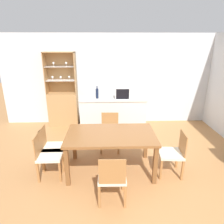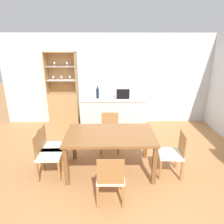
{
  "view_description": "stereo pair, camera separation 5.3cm",
  "coord_description": "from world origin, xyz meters",
  "px_view_note": "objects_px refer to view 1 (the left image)",
  "views": [
    {
      "loc": [
        -0.44,
        -3.1,
        2.3
      ],
      "look_at": [
        -0.31,
        1.04,
        0.85
      ],
      "focal_mm": 32.0,
      "sensor_mm": 36.0,
      "label": 1
    },
    {
      "loc": [
        -0.39,
        -3.1,
        2.3
      ],
      "look_at": [
        -0.31,
        1.04,
        0.85
      ],
      "focal_mm": 32.0,
      "sensor_mm": 36.0,
      "label": 2
    }
  ],
  "objects_px": {
    "dining_chair_side_right_near": "(173,153)",
    "microwave": "(125,92)",
    "display_cabinet": "(63,104)",
    "dining_chair_head_far": "(110,132)",
    "dining_chair_side_left_far": "(52,147)",
    "wine_bottle": "(97,93)",
    "dining_chair_side_left_near": "(48,155)",
    "dining_table": "(111,138)",
    "dining_chair_head_near": "(112,177)"
  },
  "relations": [
    {
      "from": "display_cabinet",
      "to": "dining_chair_side_left_near",
      "type": "xyz_separation_m",
      "value": [
        0.2,
        -2.43,
        -0.2
      ]
    },
    {
      "from": "dining_chair_head_far",
      "to": "wine_bottle",
      "type": "distance_m",
      "value": 1.23
    },
    {
      "from": "dining_table",
      "to": "dining_chair_side_left_far",
      "type": "relative_size",
      "value": 1.94
    },
    {
      "from": "dining_chair_head_near",
      "to": "dining_chair_side_left_far",
      "type": "bearing_deg",
      "value": 140.88
    },
    {
      "from": "display_cabinet",
      "to": "dining_chair_side_left_far",
      "type": "relative_size",
      "value": 2.52
    },
    {
      "from": "dining_chair_head_far",
      "to": "wine_bottle",
      "type": "relative_size",
      "value": 2.58
    },
    {
      "from": "dining_chair_head_near",
      "to": "wine_bottle",
      "type": "distance_m",
      "value": 2.68
    },
    {
      "from": "dining_chair_head_far",
      "to": "dining_chair_side_left_far",
      "type": "height_order",
      "value": "same"
    },
    {
      "from": "dining_table",
      "to": "dining_chair_head_far",
      "type": "xyz_separation_m",
      "value": [
        0.0,
        0.79,
        -0.25
      ]
    },
    {
      "from": "display_cabinet",
      "to": "microwave",
      "type": "distance_m",
      "value": 1.85
    },
    {
      "from": "dining_table",
      "to": "microwave",
      "type": "distance_m",
      "value": 1.89
    },
    {
      "from": "microwave",
      "to": "display_cabinet",
      "type": "bearing_deg",
      "value": 164.19
    },
    {
      "from": "dining_chair_side_left_near",
      "to": "dining_chair_head_far",
      "type": "bearing_deg",
      "value": 128.68
    },
    {
      "from": "dining_chair_head_near",
      "to": "dining_chair_side_right_near",
      "type": "xyz_separation_m",
      "value": [
        1.12,
        0.64,
        0.0
      ]
    },
    {
      "from": "dining_chair_side_right_near",
      "to": "microwave",
      "type": "xyz_separation_m",
      "value": [
        -0.7,
        1.94,
        0.65
      ]
    },
    {
      "from": "dining_chair_head_far",
      "to": "dining_chair_side_left_far",
      "type": "distance_m",
      "value": 1.29
    },
    {
      "from": "dining_chair_head_far",
      "to": "dining_chair_side_left_near",
      "type": "relative_size",
      "value": 1.0
    },
    {
      "from": "dining_chair_head_near",
      "to": "dining_chair_side_right_near",
      "type": "relative_size",
      "value": 1.0
    },
    {
      "from": "dining_chair_head_far",
      "to": "wine_bottle",
      "type": "height_order",
      "value": "wine_bottle"
    },
    {
      "from": "wine_bottle",
      "to": "dining_table",
      "type": "bearing_deg",
      "value": -80.3
    },
    {
      "from": "dining_table",
      "to": "microwave",
      "type": "bearing_deg",
      "value": 77.1
    },
    {
      "from": "dining_chair_side_left_near",
      "to": "dining_chair_side_left_far",
      "type": "height_order",
      "value": "same"
    },
    {
      "from": "display_cabinet",
      "to": "microwave",
      "type": "bearing_deg",
      "value": -15.81
    },
    {
      "from": "dining_table",
      "to": "microwave",
      "type": "xyz_separation_m",
      "value": [
        0.41,
        1.8,
        0.41
      ]
    },
    {
      "from": "dining_chair_side_right_near",
      "to": "wine_bottle",
      "type": "relative_size",
      "value": 2.58
    },
    {
      "from": "dining_chair_head_far",
      "to": "wine_bottle",
      "type": "xyz_separation_m",
      "value": [
        -0.31,
        1.0,
        0.64
      ]
    },
    {
      "from": "microwave",
      "to": "dining_chair_head_near",
      "type": "bearing_deg",
      "value": -99.06
    },
    {
      "from": "dining_chair_side_right_near",
      "to": "dining_chair_side_left_near",
      "type": "bearing_deg",
      "value": 94.44
    },
    {
      "from": "dining_chair_head_far",
      "to": "microwave",
      "type": "bearing_deg",
      "value": -110.34
    },
    {
      "from": "dining_chair_head_far",
      "to": "dining_chair_head_near",
      "type": "bearing_deg",
      "value": 91.71
    },
    {
      "from": "display_cabinet",
      "to": "dining_chair_head_near",
      "type": "xyz_separation_m",
      "value": [
        1.31,
        -3.08,
        -0.2
      ]
    },
    {
      "from": "dining_chair_side_right_near",
      "to": "microwave",
      "type": "distance_m",
      "value": 2.17
    },
    {
      "from": "wine_bottle",
      "to": "dining_chair_head_near",
      "type": "bearing_deg",
      "value": -83.25
    },
    {
      "from": "dining_chair_side_right_near",
      "to": "dining_chair_side_left_far",
      "type": "bearing_deg",
      "value": 87.2
    },
    {
      "from": "dining_table",
      "to": "dining_chair_head_far",
      "type": "height_order",
      "value": "dining_chair_head_far"
    },
    {
      "from": "dining_chair_head_near",
      "to": "dining_chair_side_left_far",
      "type": "distance_m",
      "value": 1.45
    },
    {
      "from": "dining_chair_head_far",
      "to": "dining_chair_side_left_near",
      "type": "distance_m",
      "value": 1.45
    },
    {
      "from": "display_cabinet",
      "to": "dining_chair_head_far",
      "type": "relative_size",
      "value": 2.52
    },
    {
      "from": "display_cabinet",
      "to": "wine_bottle",
      "type": "distance_m",
      "value": 1.21
    },
    {
      "from": "microwave",
      "to": "wine_bottle",
      "type": "xyz_separation_m",
      "value": [
        -0.72,
        -0.01,
        -0.02
      ]
    },
    {
      "from": "dining_table",
      "to": "dining_chair_head_near",
      "type": "relative_size",
      "value": 1.94
    },
    {
      "from": "display_cabinet",
      "to": "dining_chair_head_far",
      "type": "xyz_separation_m",
      "value": [
        1.31,
        -1.5,
        -0.2
      ]
    },
    {
      "from": "dining_chair_head_near",
      "to": "dining_chair_side_left_far",
      "type": "xyz_separation_m",
      "value": [
        -1.11,
        0.93,
        0.0
      ]
    },
    {
      "from": "display_cabinet",
      "to": "dining_chair_head_far",
      "type": "distance_m",
      "value": 2.0
    },
    {
      "from": "dining_chair_head_near",
      "to": "dining_chair_side_left_far",
      "type": "relative_size",
      "value": 1.0
    },
    {
      "from": "dining_chair_side_left_near",
      "to": "dining_chair_side_left_far",
      "type": "xyz_separation_m",
      "value": [
        -0.0,
        0.28,
        0.0
      ]
    },
    {
      "from": "display_cabinet",
      "to": "dining_chair_side_right_near",
      "type": "height_order",
      "value": "display_cabinet"
    },
    {
      "from": "display_cabinet",
      "to": "microwave",
      "type": "height_order",
      "value": "display_cabinet"
    },
    {
      "from": "dining_chair_head_near",
      "to": "wine_bottle",
      "type": "height_order",
      "value": "wine_bottle"
    },
    {
      "from": "dining_chair_side_left_far",
      "to": "dining_chair_side_right_near",
      "type": "bearing_deg",
      "value": 82.72
    }
  ]
}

